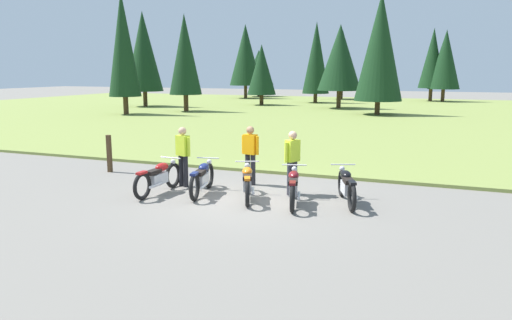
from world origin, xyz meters
name	(u,v)px	position (x,y,z in m)	size (l,w,h in m)	color
ground_plane	(247,199)	(0.00, 0.00, 0.00)	(140.00, 140.00, 0.00)	slate
grass_moorland	(380,115)	(0.00, 25.08, 0.05)	(80.00, 44.00, 0.10)	olive
forest_treeline	(330,57)	(-5.84, 34.07, 4.39)	(38.56, 29.42, 8.68)	#47331E
motorcycle_red	(159,177)	(-2.39, -0.32, 0.44)	(0.62, 2.10, 0.88)	black
motorcycle_navy	(202,178)	(-1.29, 0.04, 0.44)	(0.72, 2.08, 0.88)	black
motorcycle_orange	(247,182)	(0.01, -0.01, 0.44)	(0.97, 1.98, 0.88)	black
motorcycle_maroon	(293,187)	(1.23, -0.05, 0.44)	(0.79, 2.05, 0.88)	black
motorcycle_black	(347,186)	(2.41, 0.47, 0.44)	(0.94, 2.00, 0.88)	black
rider_with_back_turned	(292,159)	(0.91, 0.87, 0.95)	(0.36, 0.50, 1.67)	#2D2D38
rider_in_hivis_vest	(250,152)	(-0.53, 1.51, 0.95)	(0.54, 0.28, 1.67)	black
rider_near_row_end	(183,153)	(-2.18, 0.62, 0.95)	(0.53, 0.32, 1.67)	black
trail_marker_post	(109,154)	(-5.37, 1.50, 0.60)	(0.12, 0.12, 1.19)	#47331E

